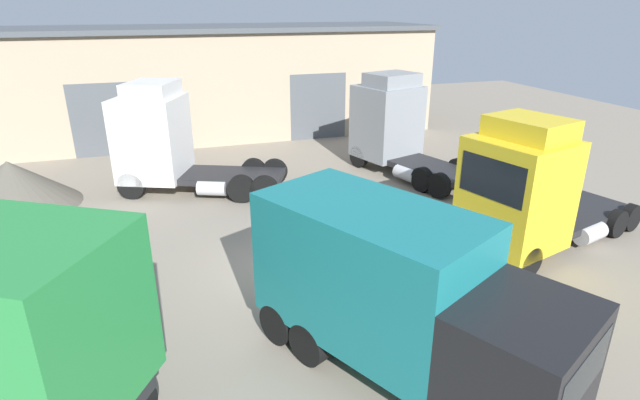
{
  "coord_description": "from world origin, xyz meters",
  "views": [
    {
      "loc": [
        -3.01,
        -12.29,
        7.15
      ],
      "look_at": [
        1.36,
        1.06,
        1.6
      ],
      "focal_mm": 28.0,
      "sensor_mm": 36.0,
      "label": 1
    }
  ],
  "objects_px": {
    "box_truck_black": "(400,293)",
    "tractor_unit_white": "(164,141)",
    "tractor_unit_grey": "(393,125)",
    "gravel_pile": "(12,184)",
    "traffic_cone": "(443,258)",
    "tractor_unit_yellow": "(526,192)"
  },
  "relations": [
    {
      "from": "box_truck_black",
      "to": "tractor_unit_white",
      "type": "bearing_deg",
      "value": 170.41
    },
    {
      "from": "box_truck_black",
      "to": "tractor_unit_grey",
      "type": "distance_m",
      "value": 13.91
    },
    {
      "from": "tractor_unit_white",
      "to": "box_truck_black",
      "type": "relative_size",
      "value": 1.0
    },
    {
      "from": "box_truck_black",
      "to": "gravel_pile",
      "type": "xyz_separation_m",
      "value": [
        -9.55,
        12.67,
        -1.02
      ]
    },
    {
      "from": "tractor_unit_grey",
      "to": "tractor_unit_white",
      "type": "bearing_deg",
      "value": 71.27
    },
    {
      "from": "traffic_cone",
      "to": "tractor_unit_grey",
      "type": "bearing_deg",
      "value": 73.75
    },
    {
      "from": "tractor_unit_white",
      "to": "tractor_unit_grey",
      "type": "relative_size",
      "value": 1.06
    },
    {
      "from": "box_truck_black",
      "to": "traffic_cone",
      "type": "xyz_separation_m",
      "value": [
        3.34,
        3.68,
        -1.66
      ]
    },
    {
      "from": "tractor_unit_yellow",
      "to": "traffic_cone",
      "type": "relative_size",
      "value": 12.83
    },
    {
      "from": "tractor_unit_white",
      "to": "traffic_cone",
      "type": "relative_size",
      "value": 12.49
    },
    {
      "from": "box_truck_black",
      "to": "tractor_unit_yellow",
      "type": "relative_size",
      "value": 0.97
    },
    {
      "from": "tractor_unit_white",
      "to": "gravel_pile",
      "type": "xyz_separation_m",
      "value": [
        -5.58,
        -0.12,
        -1.17
      ]
    },
    {
      "from": "box_truck_black",
      "to": "tractor_unit_grey",
      "type": "height_order",
      "value": "tractor_unit_grey"
    },
    {
      "from": "box_truck_black",
      "to": "gravel_pile",
      "type": "distance_m",
      "value": 15.9
    },
    {
      "from": "tractor_unit_white",
      "to": "traffic_cone",
      "type": "bearing_deg",
      "value": 151.98
    },
    {
      "from": "box_truck_black",
      "to": "tractor_unit_grey",
      "type": "xyz_separation_m",
      "value": [
        5.93,
        12.58,
        0.13
      ]
    },
    {
      "from": "tractor_unit_white",
      "to": "gravel_pile",
      "type": "relative_size",
      "value": 1.49
    },
    {
      "from": "tractor_unit_yellow",
      "to": "tractor_unit_grey",
      "type": "bearing_deg",
      "value": -105.02
    },
    {
      "from": "tractor_unit_grey",
      "to": "box_truck_black",
      "type": "bearing_deg",
      "value": 137.26
    },
    {
      "from": "tractor_unit_yellow",
      "to": "gravel_pile",
      "type": "height_order",
      "value": "tractor_unit_yellow"
    },
    {
      "from": "tractor_unit_white",
      "to": "box_truck_black",
      "type": "xyz_separation_m",
      "value": [
        3.97,
        -12.8,
        -0.15
      ]
    },
    {
      "from": "tractor_unit_yellow",
      "to": "traffic_cone",
      "type": "xyz_separation_m",
      "value": [
        -2.65,
        -0.06,
        -1.72
      ]
    }
  ]
}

